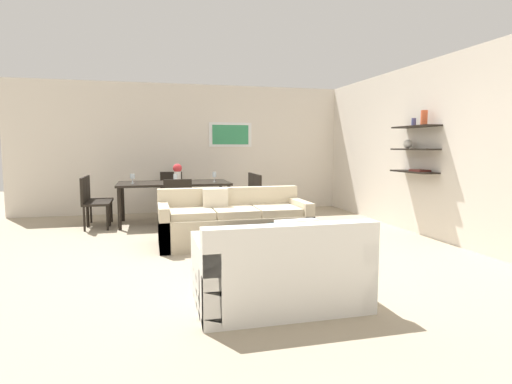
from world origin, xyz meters
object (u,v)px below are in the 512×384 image
Objects in this scene: dining_table at (174,186)px; dining_chair_left_near at (91,200)px; decorative_bowl at (278,228)px; candle_jar at (297,230)px; wine_glass_left_far at (133,177)px; dining_chair_right_near at (252,195)px; dining_chair_left_far at (94,196)px; coffee_table at (279,247)px; dining_chair_foot at (178,202)px; wine_glass_left_near at (132,176)px; dining_chair_right_far at (246,192)px; wine_glass_right_near at (214,175)px; wine_glass_foot at (175,177)px; centerpiece_vase at (177,172)px; loveseat_white at (280,272)px; dining_chair_head at (172,191)px; sofa_beige at (233,223)px.

dining_table is 1.42m from dining_chair_left_near.
decorative_bowl reaches higher than candle_jar.
dining_chair_right_near is at bearing -9.48° from wine_glass_left_far.
dining_chair_right_near is 1.00× the size of dining_chair_left_far.
decorative_bowl is at bearing -97.45° from dining_chair_right_near.
coffee_table is at bearing -48.06° from dining_chair_left_near.
dining_chair_foot is 5.11× the size of wine_glass_left_near.
wine_glass_right_near is at bearing -152.41° from dining_chair_right_far.
wine_glass_foot is (1.39, -0.67, 0.37)m from dining_chair_left_far.
wine_glass_left_near is 0.51× the size of centerpiece_vase.
dining_chair_foot is (-1.03, 2.12, 0.08)m from decorative_bowl.
centerpiece_vase is (0.78, -0.17, 0.09)m from wine_glass_left_far.
dining_chair_foot is at bearing -90.00° from wine_glass_foot.
candle_jar is 3.34m from dining_table.
coffee_table is at bearing 147.88° from candle_jar.
decorative_bowl is 0.40× the size of dining_chair_right_far.
wine_glass_left_near reaches higher than wine_glass_left_far.
dining_chair_right_near is 0.78m from wine_glass_right_near.
loveseat_white is 4.12m from dining_chair_right_near.
dining_table is 0.75m from wine_glass_left_far.
wine_glass_left_near is (-2.11, 0.10, 0.37)m from dining_chair_right_near.
dining_chair_left_near is 5.11× the size of wine_glass_left_near.
dining_chair_left_near is at bearing -180.00° from dining_chair_right_near.
sofa_beige is at bearing -75.07° from dining_chair_head.
candle_jar is at bearing -13.64° from decorative_bowl.
dining_chair_left_far is 6.18× the size of wine_glass_left_far.
wine_glass_right_near reaches higher than coffee_table.
dining_chair_right_far reaches higher than dining_table.
centerpiece_vase is at bearing 107.91° from decorative_bowl.
dining_chair_left_near is at bearing -170.73° from dining_chair_right_far.
dining_chair_foot is (1.39, -0.69, 0.00)m from dining_chair_left_near.
dining_chair_head is at bearing 90.00° from dining_chair_foot.
dining_chair_head is (-1.06, 3.88, 0.31)m from coffee_table.
wine_glass_left_far is (-0.72, 1.04, 0.35)m from dining_chair_foot.
dining_chair_right_near is at bearing -7.89° from centerpiece_vase.
candle_jar is 4.24m from dining_chair_left_far.
loveseat_white is 1.34m from candle_jar.
dining_chair_foot is 1.13m from wine_glass_left_near.
decorative_bowl is at bearing -76.09° from sofa_beige.
dining_table is 2.25× the size of dining_chair_right_near.
dining_chair_left_near reaches higher than sofa_beige.
coffee_table is (0.40, 1.31, -0.10)m from loveseat_white.
dining_chair_left_near is at bearing 171.10° from wine_glass_foot.
wine_glass_right_near is 0.79m from wine_glass_foot.
candle_jar is 0.10× the size of dining_chair_right_far.
wine_glass_foot is (-1.03, 2.58, 0.45)m from decorative_bowl.
dining_table is at bearing 98.78° from loveseat_white.
dining_chair_right_near is 0.46m from dining_chair_right_far.
loveseat_white is at bearing -90.82° from wine_glass_right_near.
coffee_table is 1.41× the size of dining_chair_right_near.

